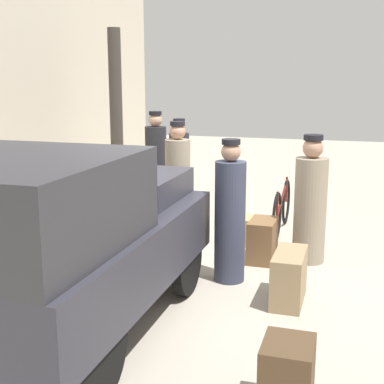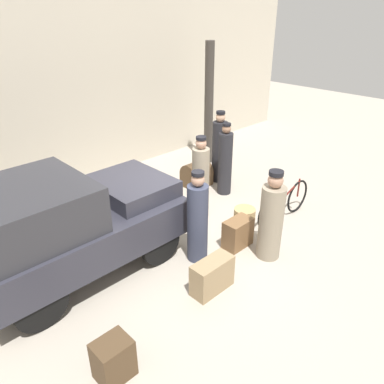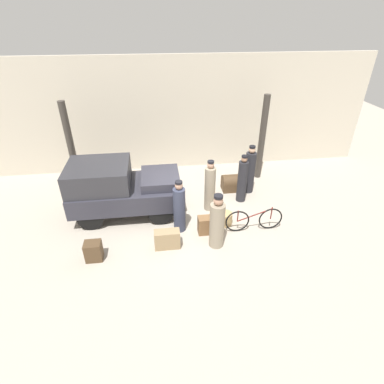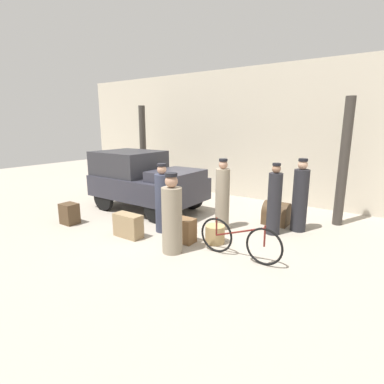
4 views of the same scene
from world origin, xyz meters
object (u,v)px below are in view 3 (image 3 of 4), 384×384
object	(u,v)px
trunk_wicker_pale	(167,239)
porter_with_bicycle	(217,223)
wicker_basket	(225,219)
truck	(120,187)
porter_lifting_near_truck	(179,208)
suitcase_black_upright	(231,183)
conductor_in_dark_uniform	(242,180)
bicycle	(254,220)
suitcase_tan_flat	(207,225)
porter_carrying_trunk	(250,171)
porter_standing_middle	(210,188)
suitcase_small_leather	(94,251)

from	to	relation	value
trunk_wicker_pale	porter_with_bicycle	bearing A→B (deg)	-3.29
wicker_basket	truck	bearing A→B (deg)	161.22
porter_lifting_near_truck	truck	bearing A→B (deg)	146.36
wicker_basket	porter_with_bicycle	world-z (taller)	porter_with_bicycle
wicker_basket	suitcase_black_upright	world-z (taller)	suitcase_black_upright
conductor_in_dark_uniform	porter_lifting_near_truck	bearing A→B (deg)	-148.72
bicycle	suitcase_tan_flat	distance (m)	1.44
trunk_wicker_pale	porter_carrying_trunk	bearing A→B (deg)	40.83
bicycle	porter_standing_middle	size ratio (longest dim) A/B	0.99
suitcase_black_upright	trunk_wicker_pale	world-z (taller)	suitcase_black_upright
porter_lifting_near_truck	suitcase_black_upright	bearing A→B (deg)	45.53
bicycle	suitcase_black_upright	bearing A→B (deg)	92.66
porter_lifting_near_truck	suitcase_tan_flat	bearing A→B (deg)	-17.76
porter_with_bicycle	porter_carrying_trunk	world-z (taller)	porter_carrying_trunk
conductor_in_dark_uniform	porter_with_bicycle	bearing A→B (deg)	-120.78
truck	suitcase_tan_flat	xyz separation A→B (m)	(2.61, -1.46, -0.70)
truck	suitcase_tan_flat	distance (m)	3.07
porter_with_bicycle	suitcase_small_leather	bearing A→B (deg)	-177.39
bicycle	porter_lifting_near_truck	distance (m)	2.30
conductor_in_dark_uniform	trunk_wicker_pale	bearing A→B (deg)	-141.65
truck	suitcase_black_upright	size ratio (longest dim) A/B	5.31
conductor_in_dark_uniform	suitcase_small_leather	bearing A→B (deg)	-153.10
trunk_wicker_pale	suitcase_tan_flat	size ratio (longest dim) A/B	1.29
suitcase_small_leather	truck	bearing A→B (deg)	74.21
truck	wicker_basket	size ratio (longest dim) A/B	7.93
wicker_basket	porter_standing_middle	size ratio (longest dim) A/B	0.24
suitcase_tan_flat	wicker_basket	bearing A→B (deg)	28.84
porter_carrying_trunk	conductor_in_dark_uniform	bearing A→B (deg)	-127.18
conductor_in_dark_uniform	truck	bearing A→B (deg)	-177.16
porter_lifting_near_truck	suitcase_tan_flat	distance (m)	0.99
truck	conductor_in_dark_uniform	bearing A→B (deg)	2.84
porter_with_bicycle	porter_lifting_near_truck	xyz separation A→B (m)	(-0.97, 0.84, 0.02)
truck	porter_with_bicycle	bearing A→B (deg)	-36.36
wicker_basket	porter_with_bicycle	distance (m)	1.19
truck	suitcase_small_leather	xyz separation A→B (m)	(-0.62, -2.20, -0.70)
porter_lifting_near_truck	suitcase_tan_flat	size ratio (longest dim) A/B	3.04
suitcase_black_upright	porter_with_bicycle	bearing A→B (deg)	-111.00
conductor_in_dark_uniform	trunk_wicker_pale	size ratio (longest dim) A/B	2.40
bicycle	suitcase_small_leather	distance (m)	4.72
truck	conductor_in_dark_uniform	distance (m)	4.12
trunk_wicker_pale	suitcase_small_leather	size ratio (longest dim) A/B	1.30
porter_with_bicycle	porter_carrying_trunk	bearing A→B (deg)	57.83
porter_carrying_trunk	bicycle	bearing A→B (deg)	-102.47
bicycle	conductor_in_dark_uniform	size ratio (longest dim) A/B	1.03
truck	bicycle	world-z (taller)	truck
porter_lifting_near_truck	porter_carrying_trunk	size ratio (longest dim) A/B	0.94
bicycle	porter_carrying_trunk	xyz separation A→B (m)	(0.51, 2.29, 0.46)
suitcase_black_upright	suitcase_tan_flat	world-z (taller)	suitcase_black_upright
conductor_in_dark_uniform	porter_standing_middle	distance (m)	1.26
porter_with_bicycle	suitcase_tan_flat	world-z (taller)	porter_with_bicycle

